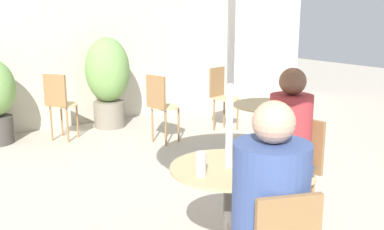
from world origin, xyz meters
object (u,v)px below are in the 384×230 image
Objects in this scene: seated_person_1 at (289,139)px; potted_plant_1 at (108,77)px; beer_glass_1 at (201,164)px; bistro_chair_4 at (59,100)px; beer_glass_0 at (263,152)px; bistro_chair_1 at (298,165)px; bistro_chair_5 at (221,92)px; cafe_table_near at (228,194)px; bistro_chair_3 at (161,102)px; seated_person_0 at (269,204)px; cafe_table_far at (266,122)px.

potted_plant_1 is at bearing 166.79° from seated_person_1.
beer_glass_1 is (-0.85, -0.13, 0.02)m from seated_person_1.
bistro_chair_4 is 5.85× the size of beer_glass_0.
potted_plant_1 is (0.81, 0.31, 0.19)m from bistro_chair_4.
bistro_chair_4 is at bearing -177.86° from bistro_chair_1.
bistro_chair_4 is 2.16m from bistro_chair_5.
cafe_table_near is 0.84× the size of bistro_chair_4.
cafe_table_near is at bearing -103.16° from potted_plant_1.
cafe_table_near is 0.58× the size of seated_person_1.
bistro_chair_5 is (2.04, -0.71, 0.00)m from bistro_chair_4.
beer_glass_0 is 3.95m from potted_plant_1.
seated_person_1 reaches higher than bistro_chair_3.
bistro_chair_1 is at bearing -123.27° from seated_person_0.
bistro_chair_4 is (-0.67, 3.38, 0.00)m from bistro_chair_1.
bistro_chair_4 is 0.69× the size of seated_person_1.
bistro_chair_3 is at bearing 64.17° from beer_glass_1.
bistro_chair_3 is 0.69× the size of seated_person_1.
seated_person_1 is at bearing -120.10° from seated_person_0.
seated_person_0 is at bearing -130.75° from beer_glass_0.
beer_glass_1 is at bearing -144.95° from bistro_chair_5.
seated_person_1 is 0.44m from beer_glass_0.
bistro_chair_3 and bistro_chair_5 have the same top height.
beer_glass_0 is at bearing -75.90° from seated_person_1.
cafe_table_near is 1.95m from cafe_table_far.
seated_person_1 is at bearing -134.26° from bistro_chair_5.
seated_person_0 is at bearing -104.23° from potted_plant_1.
cafe_table_near and cafe_table_far have the same top height.
cafe_table_near is at bearing -140.46° from cafe_table_far.
bistro_chair_3 is (1.08, 2.68, 0.01)m from cafe_table_near.
bistro_chair_5 is (2.13, 2.80, 0.01)m from cafe_table_near.
bistro_chair_1 is 1.00× the size of bistro_chair_3.
potted_plant_1 is (0.14, 3.70, 0.19)m from bistro_chair_1.
potted_plant_1 is at bearing -83.31° from seated_person_0.
cafe_table_far is 4.88× the size of beer_glass_1.
beer_glass_0 is 1.03× the size of beer_glass_1.
cafe_table_near is 5.03× the size of beer_glass_1.
bistro_chair_4 is at bearing 179.91° from seated_person_1.
bistro_chair_1 is at bearing 90.00° from seated_person_1.
seated_person_1 is at bearing 8.50° from beer_glass_1.
bistro_chair_5 reaches higher than cafe_table_far.
bistro_chair_1 is at bearing 19.91° from beer_glass_0.
beer_glass_1 is 4.01m from potted_plant_1.
beer_glass_1 is (-0.31, -3.53, 0.25)m from bistro_chair_4.
seated_person_0 is 0.98× the size of potted_plant_1.
cafe_table_far is 0.56× the size of seated_person_1.
beer_glass_0 reaches higher than cafe_table_near.
potted_plant_1 is at bearing 103.38° from cafe_table_far.
beer_glass_0 is 0.45m from beer_glass_1.
beer_glass_0 is at bearing 147.68° from bistro_chair_3.
bistro_chair_1 and bistro_chair_5 have the same top height.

